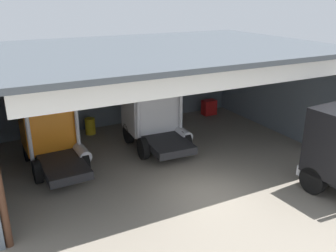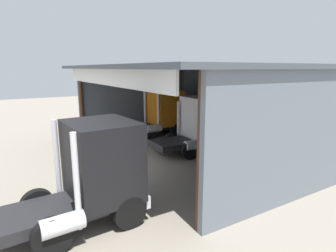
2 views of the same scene
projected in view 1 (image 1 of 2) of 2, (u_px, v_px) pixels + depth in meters
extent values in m
plane|color=gray|center=(206.00, 193.00, 14.52)|extent=(80.00, 80.00, 0.00)
cube|color=slate|center=(121.00, 82.00, 21.74)|extent=(15.24, 0.24, 5.18)
cube|color=slate|center=(272.00, 86.00, 20.94)|extent=(0.24, 9.70, 5.18)
cube|color=#474E55|center=(158.00, 48.00, 16.36)|extent=(15.84, 10.67, 0.20)
cube|color=white|center=(217.00, 78.00, 12.54)|extent=(13.71, 0.12, 0.90)
cube|color=orange|center=(47.00, 119.00, 16.79)|extent=(2.43, 2.34, 2.70)
cube|color=black|center=(41.00, 103.00, 17.56)|extent=(1.98, 0.14, 0.81)
cube|color=silver|center=(46.00, 139.00, 18.25)|extent=(2.22, 0.25, 0.44)
cube|color=#232326|center=(61.00, 163.00, 15.62)|extent=(1.90, 3.77, 0.36)
cylinder|color=silver|center=(29.00, 134.00, 15.31)|extent=(0.18, 0.18, 2.95)
cylinder|color=silver|center=(77.00, 126.00, 16.28)|extent=(0.18, 0.18, 2.95)
cylinder|color=silver|center=(82.00, 153.00, 16.31)|extent=(0.61, 1.22, 0.56)
cylinder|color=black|center=(27.00, 151.00, 17.24)|extent=(0.34, 1.03, 1.02)
cylinder|color=black|center=(69.00, 143.00, 18.18)|extent=(0.34, 1.03, 1.02)
cylinder|color=black|center=(37.00, 172.00, 15.21)|extent=(0.34, 1.03, 1.02)
cylinder|color=black|center=(84.00, 161.00, 16.15)|extent=(0.34, 1.03, 1.02)
cube|color=white|center=(150.00, 105.00, 18.91)|extent=(2.70, 2.38, 2.65)
cube|color=black|center=(143.00, 91.00, 19.73)|extent=(2.20, 0.17, 0.79)
cube|color=silver|center=(143.00, 123.00, 20.40)|extent=(2.47, 0.28, 0.44)
cube|color=#232326|center=(165.00, 141.00, 17.81)|extent=(2.11, 3.45, 0.36)
cylinder|color=silver|center=(138.00, 120.00, 17.46)|extent=(0.18, 0.18, 2.58)
cylinder|color=silver|center=(181.00, 114.00, 18.36)|extent=(0.18, 0.18, 2.58)
cylinder|color=silver|center=(183.00, 134.00, 18.47)|extent=(0.62, 1.23, 0.56)
cylinder|color=black|center=(128.00, 133.00, 19.39)|extent=(0.35, 1.10, 1.08)
cylinder|color=black|center=(167.00, 127.00, 20.28)|extent=(0.35, 1.10, 1.08)
cylinder|color=black|center=(143.00, 149.00, 17.43)|extent=(0.35, 1.10, 1.08)
cylinder|color=black|center=(185.00, 141.00, 18.31)|extent=(0.35, 1.10, 1.08)
cube|color=black|center=(324.00, 123.00, 14.77)|extent=(2.15, 0.20, 0.80)
cube|color=silver|center=(317.00, 164.00, 15.45)|extent=(2.41, 0.31, 0.44)
cylinder|color=black|center=(313.00, 180.00, 14.41)|extent=(0.37, 1.15, 1.13)
cylinder|color=gold|center=(90.00, 126.00, 20.62)|extent=(0.58, 0.58, 0.93)
cube|color=red|center=(209.00, 107.00, 23.99)|extent=(0.90, 0.60, 1.00)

